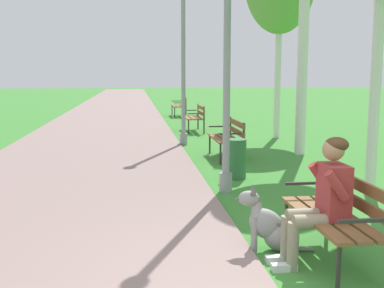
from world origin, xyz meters
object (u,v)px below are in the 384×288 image
person_seated_on_near_bench (322,197)px  lamp_post_mid (183,58)px  park_bench_furthest (180,105)px  dog_grey (271,227)px  litter_bin (236,159)px  lamp_post_near (227,41)px  park_bench_near (339,211)px  park_bench_mid (228,135)px  park_bench_far (195,116)px

person_seated_on_near_bench → lamp_post_mid: (-0.49, 8.02, 1.56)m
park_bench_furthest → dog_grey: (-0.61, -16.05, -0.25)m
dog_grey → litter_bin: bearing=83.8°
dog_grey → litter_bin: size_ratio=1.18×
person_seated_on_near_bench → lamp_post_near: size_ratio=0.28×
lamp_post_near → lamp_post_mid: 5.07m
park_bench_furthest → person_seated_on_near_bench: bearing=-90.9°
park_bench_near → lamp_post_near: bearing=101.1°
litter_bin → person_seated_on_near_bench: bearing=-90.1°
dog_grey → lamp_post_mid: 7.85m
person_seated_on_near_bench → park_bench_mid: bearing=87.4°
park_bench_furthest → lamp_post_near: (-0.60, -13.51, 1.82)m
litter_bin → park_bench_near: bearing=-87.0°
park_bench_furthest → lamp_post_near: 13.65m
park_bench_furthest → litter_bin: bearing=-91.1°
park_bench_far → park_bench_furthest: (0.05, 5.56, 0.00)m
park_bench_furthest → lamp_post_mid: (-0.74, -8.45, 1.73)m
park_bench_near → lamp_post_mid: (-0.70, 7.94, 1.73)m
park_bench_far → lamp_post_mid: size_ratio=0.35×
park_bench_mid → park_bench_near: bearing=-90.6°
lamp_post_near → litter_bin: 2.22m
dog_grey → lamp_post_near: size_ratio=0.18×
park_bench_mid → lamp_post_near: size_ratio=0.33×
park_bench_far → litter_bin: 7.02m
park_bench_near → park_bench_furthest: 16.39m
dog_grey → lamp_post_near: lamp_post_near is taller
dog_grey → lamp_post_mid: (-0.12, 7.60, 1.98)m
park_bench_mid → park_bench_furthest: same height
park_bench_near → person_seated_on_near_bench: size_ratio=1.20×
park_bench_near → person_seated_on_near_bench: 0.28m
park_bench_furthest → park_bench_mid: bearing=-89.9°
park_bench_far → litter_bin: size_ratio=2.14×
park_bench_mid → litter_bin: size_ratio=2.14×
park_bench_far → park_bench_near: bearing=-89.9°
park_bench_mid → park_bench_far: size_ratio=1.00×
lamp_post_mid → park_bench_furthest: bearing=85.0°
park_bench_far → litter_bin: park_bench_far is taller
park_bench_far → dog_grey: 10.50m
park_bench_mid → park_bench_far: bearing=90.9°
lamp_post_near → person_seated_on_near_bench: bearing=-83.2°
dog_grey → park_bench_near: bearing=-31.0°
park_bench_mid → litter_bin: 2.03m
park_bench_near → person_seated_on_near_bench: bearing=-159.3°
dog_grey → park_bench_far: bearing=86.9°
lamp_post_near → park_bench_far: bearing=86.0°
park_bench_far → person_seated_on_near_bench: person_seated_on_near_bench is taller
lamp_post_near → litter_bin: bearing=68.8°
dog_grey → park_bench_mid: bearing=83.3°
park_bench_mid → park_bench_far: (-0.08, 5.00, 0.00)m
park_bench_furthest → person_seated_on_near_bench: person_seated_on_near_bench is taller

